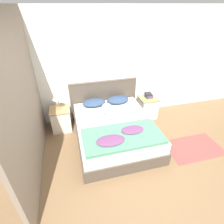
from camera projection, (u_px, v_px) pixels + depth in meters
ground_plane at (139, 178)px, 3.00m from camera, size 16.00×16.00×0.00m
wall_back at (109, 68)px, 4.07m from camera, size 9.00×0.06×2.55m
wall_side_left at (26, 96)px, 2.83m from camera, size 0.06×3.10×2.55m
bed at (114, 131)px, 3.72m from camera, size 1.58×1.92×0.50m
headboard at (104, 99)px, 4.38m from camera, size 1.66×0.06×1.00m
nightstand_left at (61, 119)px, 4.04m from camera, size 0.45×0.44×0.55m
nightstand_right at (147, 107)px, 4.51m from camera, size 0.45×0.44×0.55m
pillow_left at (94, 103)px, 4.09m from camera, size 0.54×0.35×0.16m
pillow_right at (118, 100)px, 4.21m from camera, size 0.54×0.35×0.16m
quilt at (122, 136)px, 3.11m from camera, size 1.43×0.74×0.11m
dog at (108, 110)px, 3.79m from camera, size 0.26×0.67×0.18m
book_stack at (148, 95)px, 4.36m from camera, size 0.17×0.23×0.11m
table_lamp at (57, 97)px, 3.76m from camera, size 0.23×0.23×0.38m
rug at (193, 148)px, 3.63m from camera, size 1.14×0.70×0.00m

